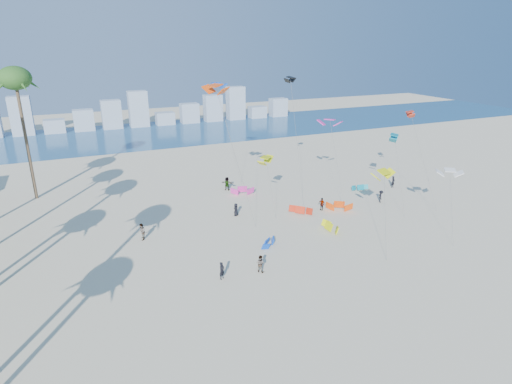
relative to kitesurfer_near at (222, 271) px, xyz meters
name	(u,v)px	position (x,y,z in m)	size (l,w,h in m)	color
ground	(306,321)	(3.68, -8.14, -0.79)	(220.00, 220.00, 0.00)	beige
ocean	(141,135)	(3.68, 63.86, -0.79)	(220.00, 220.00, 0.00)	navy
kitesurfer_near	(222,271)	(0.00, 0.00, 0.00)	(0.58, 0.38, 1.58)	black
kitesurfer_mid	(260,264)	(3.53, -0.22, 0.01)	(0.78, 0.61, 1.61)	gray
kitesurfers_far	(265,198)	(10.83, 14.61, 0.07)	(36.04, 13.69, 1.87)	black
grounded_kites	(304,207)	(14.47, 10.98, -0.32)	(21.60, 17.54, 1.04)	blue
flying_kites	(311,120)	(15.61, 12.05, 9.97)	(27.12, 32.12, 15.83)	#D3D90B
distant_skyline	(128,114)	(2.49, 73.86, 2.30)	(85.00, 3.00, 8.40)	#9EADBF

